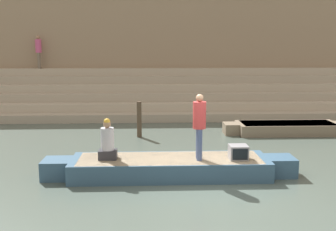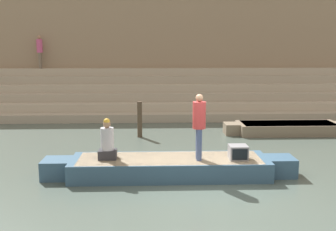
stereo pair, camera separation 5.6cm
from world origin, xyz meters
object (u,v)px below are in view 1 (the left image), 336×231
(moored_boat_shore, at_px, (287,128))
(person_on_steps, at_px, (39,49))
(mooring_post, at_px, (139,119))
(tv_set, at_px, (238,152))
(person_standing, at_px, (199,122))
(rowboat_main, at_px, (170,167))
(person_rowing, at_px, (108,143))

(moored_boat_shore, bearing_deg, person_on_steps, 150.34)
(moored_boat_shore, relative_size, mooring_post, 3.71)
(tv_set, xyz_separation_m, moored_boat_shore, (3.01, 5.01, -0.44))
(person_standing, height_order, moored_boat_shore, person_standing)
(person_standing, distance_m, moored_boat_shore, 6.52)
(moored_boat_shore, bearing_deg, tv_set, -121.66)
(rowboat_main, relative_size, moored_boat_shore, 1.32)
(tv_set, height_order, mooring_post, mooring_post)
(rowboat_main, distance_m, moored_boat_shore, 6.79)
(person_rowing, distance_m, person_on_steps, 12.12)
(person_on_steps, bearing_deg, mooring_post, -177.02)
(rowboat_main, xyz_separation_m, person_standing, (0.73, -0.14, 1.19))
(person_on_steps, bearing_deg, rowboat_main, 173.22)
(moored_boat_shore, bearing_deg, rowboat_main, -135.00)
(tv_set, bearing_deg, person_standing, 177.32)
(tv_set, relative_size, moored_boat_shore, 0.09)
(rowboat_main, bearing_deg, person_rowing, 176.71)
(moored_boat_shore, distance_m, mooring_post, 5.70)
(person_standing, bearing_deg, person_on_steps, 131.24)
(person_rowing, bearing_deg, mooring_post, 83.82)
(person_standing, xyz_separation_m, tv_set, (1.00, -0.02, -0.78))
(mooring_post, xyz_separation_m, person_on_steps, (-5.33, 6.48, 2.49))
(person_rowing, bearing_deg, moored_boat_shore, 39.62)
(rowboat_main, height_order, person_rowing, person_rowing)
(mooring_post, bearing_deg, person_rowing, -98.37)
(rowboat_main, bearing_deg, person_on_steps, 116.61)
(person_rowing, distance_m, mooring_post, 4.54)
(rowboat_main, distance_m, tv_set, 1.79)
(person_standing, height_order, mooring_post, person_standing)
(rowboat_main, relative_size, person_rowing, 6.16)
(person_standing, relative_size, mooring_post, 1.26)
(rowboat_main, height_order, moored_boat_shore, rowboat_main)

